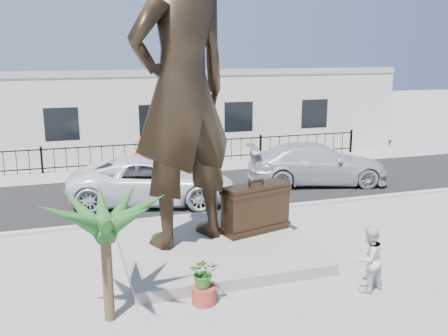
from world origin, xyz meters
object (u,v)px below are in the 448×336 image
Objects in this scene: tourist at (369,259)px; car_white at (153,180)px; statue at (182,91)px; suitcase at (256,208)px.

car_white is (-3.65, 8.71, 0.05)m from tourist.
tourist is at bearing -142.57° from car_white.
tourist is at bearing 112.57° from statue.
statue is 6.19m from car_white.
suitcase is 0.34× the size of car_white.
statue reaches higher than car_white.
tourist is 9.45m from car_white.
statue reaches higher than tourist.
statue is at bearing 167.12° from suitcase.
suitcase reaches higher than car_white.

